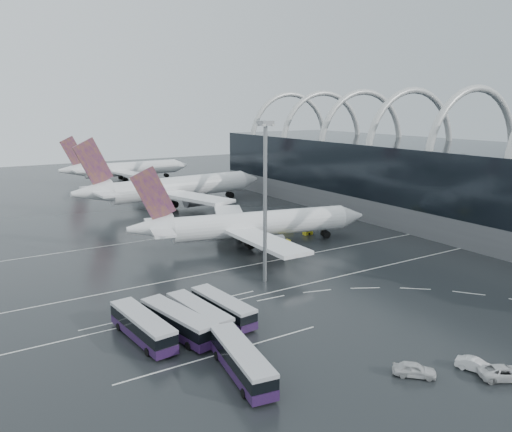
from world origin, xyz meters
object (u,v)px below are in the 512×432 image
gse_cart_belly_b (312,226)px  gse_cart_belly_c (285,243)px  bus_row_near_d (223,307)px  van_curve_c (476,365)px  bus_row_far_b (241,360)px  van_curve_a (504,373)px  van_curve_b (414,369)px  gse_cart_belly_a (308,232)px  bus_row_near_c (199,315)px  gse_cart_belly_e (288,229)px  airliner_gate_b (172,188)px  airliner_main (250,225)px  airliner_gate_c (125,169)px  bus_row_near_a (143,326)px  bus_row_near_b (178,321)px  floodlight_mast (265,183)px

gse_cart_belly_b → gse_cart_belly_c: (-14.98, -9.43, 0.11)m
bus_row_near_d → van_curve_c: (17.96, -28.24, -1.01)m
bus_row_far_b → van_curve_a: 29.46m
van_curve_a → van_curve_b: bearing=85.2°
gse_cart_belly_a → bus_row_near_c: bearing=-143.6°
gse_cart_belly_e → van_curve_c: bearing=-106.7°
van_curve_a → gse_cart_belly_a: van_curve_a is taller
airliner_gate_b → gse_cart_belly_e: bearing=-80.2°
van_curve_c → gse_cart_belly_c: 55.88m
van_curve_b → airliner_main: bearing=32.1°
bus_row_near_c → van_curve_c: 35.32m
gse_cart_belly_b → gse_cart_belly_e: 6.98m
gse_cart_belly_b → gse_cart_belly_c: gse_cart_belly_c is taller
airliner_gate_c → gse_cart_belly_b: airliner_gate_c is taller
bus_row_near_d → bus_row_far_b: bearing=153.7°
airliner_gate_b → gse_cart_belly_e: airliner_gate_b is taller
bus_row_near_a → airliner_gate_c: bearing=-22.3°
van_curve_b → gse_cart_belly_e: bearing=21.1°
bus_row_near_d → van_curve_c: 33.48m
bus_row_near_b → bus_row_near_d: 7.65m
airliner_main → van_curve_c: size_ratio=12.15×
bus_row_near_a → bus_row_far_b: (6.53, -14.44, -0.03)m
bus_row_near_b → bus_row_near_c: (3.43, 0.71, -0.09)m
airliner_main → airliner_gate_c: 108.31m
bus_row_near_a → gse_cart_belly_b: 66.98m
airliner_gate_c → floodlight_mast: floodlight_mast is taller
van_curve_b → floodlight_mast: bearing=40.0°
bus_row_near_b → airliner_gate_b: bearing=-32.9°
gse_cart_belly_e → floodlight_mast: bearing=-131.9°
van_curve_a → gse_cart_belly_e: (18.34, 67.45, -0.13)m
van_curve_b → van_curve_c: 7.55m
van_curve_a → van_curve_b: 9.86m
gse_cart_belly_a → van_curve_a: bearing=-108.3°
floodlight_mast → gse_cart_belly_e: floodlight_mast is taller
bus_row_far_b → gse_cart_belly_e: size_ratio=5.94×
bus_row_far_b → gse_cart_belly_c: bus_row_far_b is taller
bus_row_near_a → van_curve_c: size_ratio=3.19×
floodlight_mast → gse_cart_belly_c: size_ratio=11.64×
bus_row_near_b → van_curve_a: (26.58, -29.59, -1.10)m
airliner_main → gse_cart_belly_c: 8.57m
airliner_main → bus_row_near_b: (-30.65, -32.20, -2.71)m
bus_row_near_c → floodlight_mast: bearing=-64.8°
gse_cart_belly_c → bus_row_far_b: bearing=-130.3°
bus_row_near_c → gse_cart_belly_e: size_ratio=5.72×
airliner_main → van_curve_c: (-5.17, -59.05, -3.86)m
bus_row_near_a → airliner_gate_b: bearing=-30.7°
airliner_main → bus_row_near_c: (-27.22, -31.49, -2.80)m
van_curve_b → gse_cart_belly_a: (28.69, 56.88, -0.22)m
bus_row_near_b → gse_cart_belly_e: (44.92, 37.86, -1.24)m
airliner_main → gse_cart_belly_c: bearing=-22.4°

